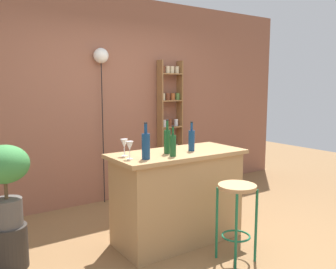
# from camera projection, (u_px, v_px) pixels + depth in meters

# --- Properties ---
(ground) EXTENTS (12.00, 12.00, 0.00)m
(ground) POSITION_uv_depth(u_px,v_px,m) (195.00, 250.00, 3.47)
(ground) COLOR brown
(back_wall) EXTENTS (6.40, 0.10, 2.80)m
(back_wall) POSITION_uv_depth(u_px,v_px,m) (108.00, 100.00, 4.88)
(back_wall) COLOR #8C5642
(back_wall) RESTS_ON ground
(kitchen_counter) EXTENTS (1.38, 0.63, 0.93)m
(kitchen_counter) POSITION_uv_depth(u_px,v_px,m) (178.00, 196.00, 3.65)
(kitchen_counter) COLOR #A87F51
(kitchen_counter) RESTS_ON ground
(bar_stool) EXTENTS (0.35, 0.35, 0.71)m
(bar_stool) POSITION_uv_depth(u_px,v_px,m) (237.00, 204.00, 3.22)
(bar_stool) COLOR #196642
(bar_stool) RESTS_ON ground
(spice_shelf) EXTENTS (0.37, 0.15, 1.96)m
(spice_shelf) POSITION_uv_depth(u_px,v_px,m) (170.00, 128.00, 5.34)
(spice_shelf) COLOR olive
(spice_shelf) RESTS_ON ground
(plant_stool) EXTENTS (0.31, 0.31, 0.38)m
(plant_stool) POSITION_uv_depth(u_px,v_px,m) (10.00, 247.00, 3.12)
(plant_stool) COLOR #2D2823
(plant_stool) RESTS_ON ground
(potted_plant) EXTENTS (0.42, 0.37, 0.72)m
(potted_plant) POSITION_uv_depth(u_px,v_px,m) (5.00, 176.00, 3.03)
(potted_plant) COLOR #514C47
(potted_plant) RESTS_ON plant_stool
(bottle_wine_red) EXTENTS (0.07, 0.07, 0.34)m
(bottle_wine_red) POSITION_uv_depth(u_px,v_px,m) (167.00, 141.00, 3.49)
(bottle_wine_red) COLOR #194C23
(bottle_wine_red) RESTS_ON kitchen_counter
(bottle_olive_oil) EXTENTS (0.08, 0.08, 0.34)m
(bottle_olive_oil) POSITION_uv_depth(u_px,v_px,m) (146.00, 145.00, 3.22)
(bottle_olive_oil) COLOR navy
(bottle_olive_oil) RESTS_ON kitchen_counter
(bottle_sauce_amber) EXTENTS (0.06, 0.06, 0.29)m
(bottle_sauce_amber) POSITION_uv_depth(u_px,v_px,m) (173.00, 145.00, 3.35)
(bottle_sauce_amber) COLOR #194C23
(bottle_sauce_amber) RESTS_ON kitchen_counter
(bottle_spirits_clear) EXTENTS (0.06, 0.06, 0.30)m
(bottle_spirits_clear) POSITION_uv_depth(u_px,v_px,m) (192.00, 140.00, 3.63)
(bottle_spirits_clear) COLOR navy
(bottle_spirits_clear) RESTS_ON kitchen_counter
(wine_glass_left) EXTENTS (0.07, 0.07, 0.16)m
(wine_glass_left) POSITION_uv_depth(u_px,v_px,m) (130.00, 146.00, 3.22)
(wine_glass_left) COLOR silver
(wine_glass_left) RESTS_ON kitchen_counter
(wine_glass_center) EXTENTS (0.07, 0.07, 0.16)m
(wine_glass_center) POSITION_uv_depth(u_px,v_px,m) (124.00, 144.00, 3.36)
(wine_glass_center) COLOR silver
(wine_glass_center) RESTS_ON kitchen_counter
(pendant_globe_light) EXTENTS (0.20, 0.20, 2.08)m
(pendant_globe_light) POSITION_uv_depth(u_px,v_px,m) (101.00, 58.00, 4.64)
(pendant_globe_light) COLOR black
(pendant_globe_light) RESTS_ON ground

